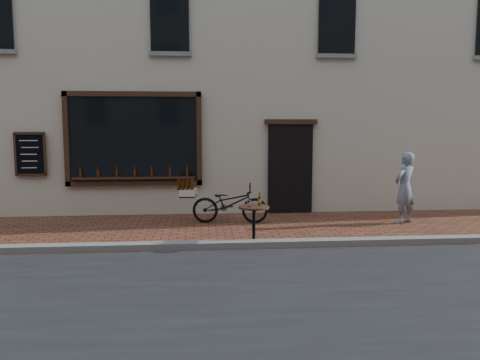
{
  "coord_description": "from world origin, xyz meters",
  "views": [
    {
      "loc": [
        -0.32,
        -7.92,
        2.17
      ],
      "look_at": [
        0.46,
        1.2,
        1.1
      ],
      "focal_mm": 35.0,
      "sensor_mm": 36.0,
      "label": 1
    }
  ],
  "objects": [
    {
      "name": "bistro_table",
      "position": [
        0.64,
        0.35,
        0.52
      ],
      "size": [
        0.56,
        0.56,
        0.97
      ],
      "color": "black",
      "rests_on": "ground"
    },
    {
      "name": "shop_building",
      "position": [
        0.0,
        6.5,
        5.0
      ],
      "size": [
        28.0,
        6.2,
        10.0
      ],
      "color": "#C6B29C",
      "rests_on": "ground"
    },
    {
      "name": "pedestrian",
      "position": [
        4.21,
        2.02,
        0.79
      ],
      "size": [
        0.69,
        0.62,
        1.59
      ],
      "primitive_type": "imported",
      "rotation": [
        0.0,
        0.0,
        3.68
      ],
      "color": "slate",
      "rests_on": "ground"
    },
    {
      "name": "cargo_bicycle",
      "position": [
        0.3,
        2.36,
        0.45
      ],
      "size": [
        2.04,
        0.8,
        0.94
      ],
      "rotation": [
        0.0,
        0.0,
        1.44
      ],
      "color": "black",
      "rests_on": "ground"
    },
    {
      "name": "ground",
      "position": [
        0.0,
        0.0,
        0.0
      ],
      "size": [
        90.0,
        90.0,
        0.0
      ],
      "primitive_type": "plane",
      "color": "#522B1A",
      "rests_on": "ground"
    },
    {
      "name": "kerb",
      "position": [
        0.0,
        0.2,
        0.06
      ],
      "size": [
        90.0,
        0.25,
        0.12
      ],
      "primitive_type": "cube",
      "color": "slate",
      "rests_on": "ground"
    }
  ]
}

